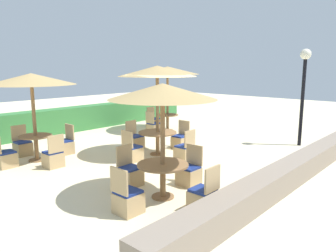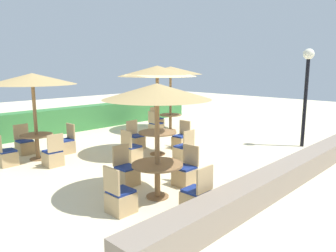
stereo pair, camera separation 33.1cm
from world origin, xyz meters
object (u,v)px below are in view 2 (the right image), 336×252
at_px(round_table_back_right, 170,118).
at_px(patio_chair_back_right_north, 157,122).
at_px(patio_chair_back_left_north, 25,146).
at_px(lamp_post, 307,78).
at_px(patio_chair_front_left_south, 196,199).
at_px(parasol_back_left, 32,79).
at_px(patio_chair_front_left_east, 185,174).
at_px(patio_chair_center_west, 132,152).
at_px(parasol_front_left, 157,92).
at_px(patio_chair_center_east, 181,141).
at_px(parasol_back_right, 171,71).
at_px(patio_chair_back_left_west, 7,157).
at_px(round_table_back_left, 37,141).
at_px(round_table_front_left, 157,171).
at_px(patio_chair_back_left_south, 53,157).
at_px(patio_chair_front_left_north, 126,174).
at_px(patio_chair_front_left_west, 120,200).
at_px(patio_chair_center_south, 184,152).
at_px(parasol_center, 157,72).
at_px(patio_chair_back_right_west, 156,127).
at_px(patio_chair_center_north, 136,141).
at_px(patio_chair_back_left_east, 66,145).

relative_size(round_table_back_right, patio_chair_back_right_north, 0.99).
bearing_deg(patio_chair_back_left_north, round_table_back_right, 173.29).
relative_size(lamp_post, patio_chair_front_left_south, 3.57).
distance_m(parasol_back_left, patio_chair_front_left_east, 5.25).
height_order(patio_chair_center_west, parasol_front_left, parasol_front_left).
xyz_separation_m(patio_chair_back_left_north, patio_chair_center_east, (3.97, -3.11, 0.00)).
bearing_deg(patio_chair_back_right_north, parasol_back_right, 87.58).
bearing_deg(patio_chair_back_left_west, round_table_back_left, 90.30).
xyz_separation_m(round_table_front_left, patio_chair_front_left_east, (0.97, 0.05, -0.32)).
xyz_separation_m(patio_chair_back_left_south, patio_chair_front_left_north, (0.48, -2.61, 0.00)).
distance_m(patio_chair_center_west, patio_chair_back_right_north, 5.25).
bearing_deg(round_table_back_right, patio_chair_front_left_west, -143.29).
bearing_deg(patio_chair_front_left_south, patio_chair_center_east, 45.00).
relative_size(patio_chair_center_south, parasol_front_left, 0.39).
relative_size(round_table_front_left, patio_chair_front_left_north, 1.16).
bearing_deg(round_table_back_left, patio_chair_back_left_west, -179.70).
height_order(parasol_back_right, patio_chair_front_left_south, parasol_back_right).
relative_size(parasol_center, patio_chair_front_left_west, 2.97).
bearing_deg(patio_chair_center_south, patio_chair_back_right_west, 57.63).
distance_m(patio_chair_center_south, parasol_front_left, 3.45).
relative_size(patio_chair_center_north, parasol_back_right, 0.34).
xyz_separation_m(patio_chair_center_south, patio_chair_front_left_south, (-2.44, -2.45, 0.00)).
xyz_separation_m(patio_chair_back_left_south, round_table_back_right, (5.97, 1.16, 0.26)).
distance_m(patio_chair_back_left_south, patio_chair_center_west, 2.20).
height_order(patio_chair_back_left_north, patio_chair_center_south, same).
distance_m(parasol_center, patio_chair_center_west, 2.53).
bearing_deg(patio_chair_back_left_south, round_table_back_right, 10.96).
bearing_deg(patio_chair_back_left_east, round_table_front_left, 174.09).
bearing_deg(patio_chair_back_left_west, parasol_front_left, 16.30).
relative_size(round_table_back_left, parasol_front_left, 0.39).
distance_m(round_table_back_left, patio_chair_back_left_south, 1.01).
relative_size(patio_chair_back_right_north, patio_chair_front_left_south, 1.00).
relative_size(patio_chair_back_left_west, parasol_back_right, 0.34).
relative_size(patio_chair_back_left_east, patio_chair_front_left_north, 1.00).
distance_m(patio_chair_center_north, parasol_back_right, 4.03).
bearing_deg(parasol_back_right, patio_chair_back_left_west, -178.32).
relative_size(patio_chair_center_north, patio_chair_front_left_north, 1.00).
relative_size(patio_chair_center_north, patio_chair_front_left_west, 1.00).
height_order(parasol_front_left, patio_chair_front_left_east, parasol_front_left).
bearing_deg(patio_chair_front_left_east, patio_chair_back_right_west, -37.47).
bearing_deg(patio_chair_center_north, round_table_back_left, -20.28).
bearing_deg(patio_chair_front_left_north, patio_chair_back_left_east, -97.36).
relative_size(lamp_post, patio_chair_center_west, 3.57).
distance_m(patio_chair_center_west, patio_chair_front_left_north, 1.99).
distance_m(patio_chair_back_left_east, patio_chair_front_left_north, 3.65).
relative_size(patio_chair_back_left_south, patio_chair_front_left_north, 1.00).
bearing_deg(parasol_front_left, patio_chair_back_left_south, 97.24).
distance_m(patio_chair_center_west, patio_chair_front_left_east, 2.48).
relative_size(patio_chair_center_east, patio_chair_front_left_east, 1.00).
height_order(patio_chair_back_left_west, patio_chair_center_south, same).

